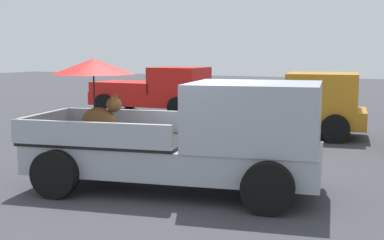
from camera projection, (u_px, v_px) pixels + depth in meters
The scene contains 4 objects.
ground_plane at pixel (174, 190), 9.23m from camera, with size 80.00×80.00×0.00m, color #38383D.
pickup_truck_main at pixel (195, 135), 9.02m from camera, with size 5.31×3.02×2.28m.
pickup_truck_red at pixel (287, 105), 15.10m from camera, with size 5.03×2.78×1.80m.
pickup_truck_far at pixel (157, 91), 20.49m from camera, with size 4.83×2.22×1.80m.
Camera 1 is at (4.22, -7.95, 2.42)m, focal length 49.33 mm.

